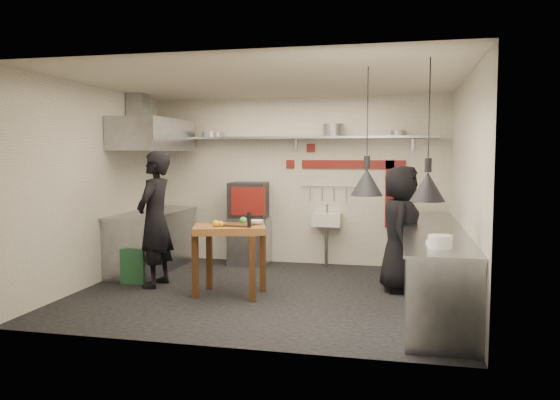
% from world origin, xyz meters
% --- Properties ---
extents(floor, '(5.00, 5.00, 0.00)m').
position_xyz_m(floor, '(0.00, 0.00, 0.00)').
color(floor, black).
rests_on(floor, ground).
extents(ceiling, '(5.00, 5.00, 0.00)m').
position_xyz_m(ceiling, '(0.00, 0.00, 2.80)').
color(ceiling, beige).
rests_on(ceiling, floor).
extents(wall_back, '(5.00, 0.04, 2.80)m').
position_xyz_m(wall_back, '(0.00, 2.10, 1.40)').
color(wall_back, silver).
rests_on(wall_back, floor).
extents(wall_front, '(5.00, 0.04, 2.80)m').
position_xyz_m(wall_front, '(0.00, -2.10, 1.40)').
color(wall_front, silver).
rests_on(wall_front, floor).
extents(wall_left, '(0.04, 4.20, 2.80)m').
position_xyz_m(wall_left, '(-2.50, 0.00, 1.40)').
color(wall_left, silver).
rests_on(wall_left, floor).
extents(wall_right, '(0.04, 4.20, 2.80)m').
position_xyz_m(wall_right, '(2.50, 0.00, 1.40)').
color(wall_right, silver).
rests_on(wall_right, floor).
extents(red_band_horiz, '(1.70, 0.02, 0.14)m').
position_xyz_m(red_band_horiz, '(0.95, 2.08, 1.68)').
color(red_band_horiz, maroon).
rests_on(red_band_horiz, wall_back).
extents(red_band_vert, '(0.14, 0.02, 1.10)m').
position_xyz_m(red_band_vert, '(1.55, 2.08, 1.20)').
color(red_band_vert, maroon).
rests_on(red_band_vert, wall_back).
extents(red_tile_a, '(0.14, 0.02, 0.14)m').
position_xyz_m(red_tile_a, '(0.25, 2.08, 1.95)').
color(red_tile_a, maroon).
rests_on(red_tile_a, wall_back).
extents(red_tile_b, '(0.14, 0.02, 0.14)m').
position_xyz_m(red_tile_b, '(-0.10, 2.08, 1.68)').
color(red_tile_b, maroon).
rests_on(red_tile_b, wall_back).
extents(back_shelf, '(4.60, 0.34, 0.04)m').
position_xyz_m(back_shelf, '(0.00, 1.92, 2.12)').
color(back_shelf, gray).
rests_on(back_shelf, wall_back).
extents(shelf_bracket_left, '(0.04, 0.06, 0.24)m').
position_xyz_m(shelf_bracket_left, '(-1.90, 2.07, 2.02)').
color(shelf_bracket_left, gray).
rests_on(shelf_bracket_left, wall_back).
extents(shelf_bracket_mid, '(0.04, 0.06, 0.24)m').
position_xyz_m(shelf_bracket_mid, '(0.00, 2.07, 2.02)').
color(shelf_bracket_mid, gray).
rests_on(shelf_bracket_mid, wall_back).
extents(shelf_bracket_right, '(0.04, 0.06, 0.24)m').
position_xyz_m(shelf_bracket_right, '(1.90, 2.07, 2.02)').
color(shelf_bracket_right, gray).
rests_on(shelf_bracket_right, wall_back).
extents(pan_far_left, '(0.30, 0.30, 0.09)m').
position_xyz_m(pan_far_left, '(-1.46, 1.92, 2.19)').
color(pan_far_left, gray).
rests_on(pan_far_left, back_shelf).
extents(pan_mid_left, '(0.26, 0.26, 0.07)m').
position_xyz_m(pan_mid_left, '(-1.34, 1.92, 2.18)').
color(pan_mid_left, gray).
rests_on(pan_mid_left, back_shelf).
extents(stock_pot, '(0.36, 0.36, 0.20)m').
position_xyz_m(stock_pot, '(0.64, 1.92, 2.24)').
color(stock_pot, gray).
rests_on(stock_pot, back_shelf).
extents(pan_right, '(0.25, 0.25, 0.08)m').
position_xyz_m(pan_right, '(1.68, 1.92, 2.18)').
color(pan_right, gray).
rests_on(pan_right, back_shelf).
extents(oven_stand, '(0.70, 0.64, 0.80)m').
position_xyz_m(oven_stand, '(-0.74, 1.82, 0.40)').
color(oven_stand, gray).
rests_on(oven_stand, floor).
extents(combi_oven, '(0.63, 0.59, 0.58)m').
position_xyz_m(combi_oven, '(-0.75, 1.76, 1.09)').
color(combi_oven, black).
rests_on(combi_oven, oven_stand).
extents(oven_door, '(0.56, 0.07, 0.46)m').
position_xyz_m(oven_door, '(-0.67, 1.49, 1.09)').
color(oven_door, maroon).
rests_on(oven_door, combi_oven).
extents(oven_glass, '(0.37, 0.04, 0.34)m').
position_xyz_m(oven_glass, '(-0.72, 1.48, 1.09)').
color(oven_glass, black).
rests_on(oven_glass, oven_door).
extents(hand_sink, '(0.46, 0.34, 0.22)m').
position_xyz_m(hand_sink, '(0.55, 1.92, 0.78)').
color(hand_sink, silver).
rests_on(hand_sink, wall_back).
extents(sink_tap, '(0.03, 0.03, 0.14)m').
position_xyz_m(sink_tap, '(0.55, 1.92, 0.96)').
color(sink_tap, gray).
rests_on(sink_tap, hand_sink).
extents(sink_drain, '(0.06, 0.06, 0.66)m').
position_xyz_m(sink_drain, '(0.55, 1.88, 0.34)').
color(sink_drain, gray).
rests_on(sink_drain, floor).
extents(utensil_rail, '(0.90, 0.02, 0.02)m').
position_xyz_m(utensil_rail, '(0.55, 2.06, 1.32)').
color(utensil_rail, gray).
rests_on(utensil_rail, wall_back).
extents(counter_right, '(0.70, 3.80, 0.90)m').
position_xyz_m(counter_right, '(2.15, 0.00, 0.45)').
color(counter_right, gray).
rests_on(counter_right, floor).
extents(counter_right_top, '(0.76, 3.90, 0.03)m').
position_xyz_m(counter_right_top, '(2.15, 0.00, 0.92)').
color(counter_right_top, gray).
rests_on(counter_right_top, counter_right).
extents(plate_stack, '(0.30, 0.30, 0.13)m').
position_xyz_m(plate_stack, '(2.12, -1.46, 1.00)').
color(plate_stack, silver).
rests_on(plate_stack, counter_right_top).
extents(small_bowl_right, '(0.25, 0.25, 0.05)m').
position_xyz_m(small_bowl_right, '(2.10, -1.25, 0.96)').
color(small_bowl_right, silver).
rests_on(small_bowl_right, counter_right_top).
extents(counter_left, '(0.70, 1.90, 0.90)m').
position_xyz_m(counter_left, '(-2.15, 1.05, 0.45)').
color(counter_left, gray).
rests_on(counter_left, floor).
extents(counter_left_top, '(0.76, 2.00, 0.03)m').
position_xyz_m(counter_left_top, '(-2.15, 1.05, 0.92)').
color(counter_left_top, gray).
rests_on(counter_left_top, counter_left).
extents(extractor_hood, '(0.78, 1.60, 0.50)m').
position_xyz_m(extractor_hood, '(-2.10, 1.05, 2.15)').
color(extractor_hood, gray).
rests_on(extractor_hood, ceiling).
extents(hood_duct, '(0.28, 0.28, 0.50)m').
position_xyz_m(hood_duct, '(-2.35, 1.05, 2.55)').
color(hood_duct, gray).
rests_on(hood_duct, ceiling).
extents(green_bin, '(0.37, 0.37, 0.50)m').
position_xyz_m(green_bin, '(-2.00, 0.20, 0.25)').
color(green_bin, '#245A36').
rests_on(green_bin, floor).
extents(prep_table, '(1.06, 0.87, 0.92)m').
position_xyz_m(prep_table, '(-0.44, -0.21, 0.46)').
color(prep_table, brown).
rests_on(prep_table, floor).
extents(cutting_board, '(0.39, 0.29, 0.02)m').
position_xyz_m(cutting_board, '(-0.32, -0.22, 0.93)').
color(cutting_board, '#442813').
rests_on(cutting_board, prep_table).
extents(pepper_mill, '(0.06, 0.06, 0.20)m').
position_xyz_m(pepper_mill, '(-0.13, -0.35, 1.02)').
color(pepper_mill, black).
rests_on(pepper_mill, prep_table).
extents(lemon_a, '(0.09, 0.09, 0.09)m').
position_xyz_m(lemon_a, '(-0.58, -0.35, 0.96)').
color(lemon_a, orange).
rests_on(lemon_a, prep_table).
extents(lemon_b, '(0.09, 0.09, 0.07)m').
position_xyz_m(lemon_b, '(-0.51, -0.34, 0.96)').
color(lemon_b, orange).
rests_on(lemon_b, prep_table).
extents(veg_ball, '(0.10, 0.10, 0.10)m').
position_xyz_m(veg_ball, '(-0.30, -0.05, 0.97)').
color(veg_ball, '#498439').
rests_on(veg_ball, prep_table).
extents(steel_tray, '(0.18, 0.13, 0.03)m').
position_xyz_m(steel_tray, '(-0.67, -0.08, 0.94)').
color(steel_tray, gray).
rests_on(steel_tray, prep_table).
extents(bowl, '(0.19, 0.19, 0.06)m').
position_xyz_m(bowl, '(-0.12, -0.02, 0.95)').
color(bowl, silver).
rests_on(bowl, prep_table).
extents(heat_lamp_near, '(0.45, 0.45, 1.41)m').
position_xyz_m(heat_lamp_near, '(1.36, -0.85, 2.09)').
color(heat_lamp_near, black).
rests_on(heat_lamp_near, ceiling).
extents(heat_lamp_far, '(0.36, 0.36, 1.43)m').
position_xyz_m(heat_lamp_far, '(2.00, -1.31, 2.09)').
color(heat_lamp_far, black).
rests_on(heat_lamp_far, ceiling).
extents(chef_left, '(0.47, 0.70, 1.89)m').
position_xyz_m(chef_left, '(-1.61, 0.03, 0.95)').
color(chef_left, black).
rests_on(chef_left, floor).
extents(chef_right, '(0.56, 0.84, 1.70)m').
position_xyz_m(chef_right, '(1.74, 0.51, 0.85)').
color(chef_right, black).
rests_on(chef_right, floor).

